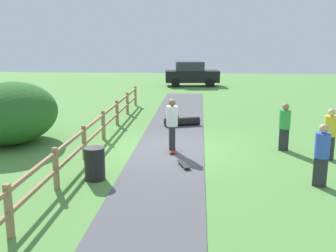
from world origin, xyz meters
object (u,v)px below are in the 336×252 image
object	(u,v)px
skater_fallen	(182,121)
parked_car_black	(191,74)
trash_bin	(95,164)
bystander_green	(285,125)
bush_large	(11,113)
bystander_yellow	(330,132)
skateboard_loose	(184,164)
skater_riding	(172,123)
bystander_blue	(322,153)

from	to	relation	value
skater_fallen	parked_car_black	xyz separation A→B (m)	(0.10, 14.71, 0.76)
trash_bin	bystander_green	world-z (taller)	bystander_green
bush_large	bystander_yellow	bearing A→B (deg)	-6.38
skater_fallen	skateboard_loose	world-z (taller)	skater_fallen
skater_fallen	bystander_green	bearing A→B (deg)	-44.54
skateboard_loose	bystander_yellow	world-z (taller)	bystander_yellow
bush_large	parked_car_black	distance (m)	19.08
bystander_yellow	parked_car_black	distance (m)	19.86
bush_large	bystander_yellow	size ratio (longest dim) A/B	2.36
skater_fallen	bystander_green	distance (m)	5.19
trash_bin	skater_riding	size ratio (longest dim) A/B	0.50
trash_bin	skater_riding	distance (m)	3.46
skater_riding	bystander_green	world-z (taller)	skater_riding
trash_bin	parked_car_black	world-z (taller)	parked_car_black
bystander_yellow	skateboard_loose	bearing A→B (deg)	-165.88
bystander_green	parked_car_black	bearing A→B (deg)	101.01
bystander_green	bystander_blue	bearing A→B (deg)	-85.65
bystander_blue	parked_car_black	bearing A→B (deg)	99.99
skater_fallen	parked_car_black	size ratio (longest dim) A/B	0.37
trash_bin	bystander_green	xyz separation A→B (m)	(5.72, 3.36, 0.44)
trash_bin	skateboard_loose	distance (m)	2.72
bush_large	trash_bin	size ratio (longest dim) A/B	4.31
bush_large	skateboard_loose	world-z (taller)	bush_large
skater_riding	parked_car_black	xyz separation A→B (m)	(0.24, 18.86, -0.06)
bystander_yellow	bystander_blue	xyz separation A→B (m)	(-0.95, -2.44, 0.01)
skater_fallen	bystander_yellow	distance (m)	6.72
bystander_yellow	parked_car_black	bearing A→B (deg)	103.91
bush_large	skateboard_loose	size ratio (longest dim) A/B	4.72
bush_large	bystander_green	world-z (taller)	bush_large
skater_riding	bystander_yellow	distance (m)	5.03
skateboard_loose	bystander_green	xyz separation A→B (m)	(3.34, 2.10, 0.81)
bush_large	bystander_yellow	world-z (taller)	bush_large
skater_fallen	bystander_blue	distance (m)	8.06
bystander_green	parked_car_black	size ratio (longest dim) A/B	0.37
bush_large	trash_bin	xyz separation A→B (m)	(4.02, -3.63, -0.67)
skater_fallen	bush_large	bearing A→B (deg)	-151.12
bush_large	bystander_green	xyz separation A→B (m)	(9.73, -0.26, -0.23)
parked_car_black	skater_riding	bearing A→B (deg)	-90.72
bystander_yellow	bystander_blue	distance (m)	2.62
bystander_yellow	bystander_green	world-z (taller)	bystander_yellow
trash_bin	parked_car_black	xyz separation A→B (m)	(2.15, 21.68, 0.51)
bystander_yellow	bystander_green	distance (m)	1.54
bush_large	skateboard_loose	xyz separation A→B (m)	(6.39, -2.37, -1.03)
skater_riding	skateboard_loose	size ratio (longest dim) A/B	2.19
skateboard_loose	trash_bin	bearing A→B (deg)	-152.12
trash_bin	skateboard_loose	world-z (taller)	trash_bin
bystander_yellow	parked_car_black	size ratio (longest dim) A/B	0.38
skater_fallen	bystander_blue	world-z (taller)	bystander_blue
bystander_yellow	bystander_green	bearing A→B (deg)	141.58
skater_riding	bystander_green	distance (m)	3.84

